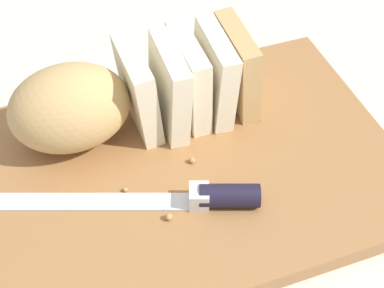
% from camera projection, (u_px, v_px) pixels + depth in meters
% --- Properties ---
extents(ground_plane, '(3.00, 3.00, 0.00)m').
position_uv_depth(ground_plane, '(192.00, 175.00, 0.62)').
color(ground_plane, beige).
extents(cutting_board, '(0.45, 0.33, 0.02)m').
position_uv_depth(cutting_board, '(192.00, 169.00, 0.61)').
color(cutting_board, '#9E6B3D').
rests_on(cutting_board, ground_plane).
extents(bread_loaf, '(0.28, 0.10, 0.10)m').
position_uv_depth(bread_loaf, '(125.00, 95.00, 0.61)').
color(bread_loaf, tan).
rests_on(bread_loaf, cutting_board).
extents(bread_knife, '(0.27, 0.12, 0.02)m').
position_uv_depth(bread_knife, '(194.00, 197.00, 0.56)').
color(bread_knife, silver).
rests_on(bread_knife, cutting_board).
extents(crumb_near_knife, '(0.00, 0.00, 0.00)m').
position_uv_depth(crumb_near_knife, '(132.00, 207.00, 0.56)').
color(crumb_near_knife, tan).
rests_on(crumb_near_knife, cutting_board).
extents(crumb_near_loaf, '(0.01, 0.01, 0.01)m').
position_uv_depth(crumb_near_loaf, '(125.00, 190.00, 0.58)').
color(crumb_near_loaf, tan).
rests_on(crumb_near_loaf, cutting_board).
extents(crumb_stray_left, '(0.01, 0.01, 0.01)m').
position_uv_depth(crumb_stray_left, '(192.00, 162.00, 0.60)').
color(crumb_stray_left, tan).
rests_on(crumb_stray_left, cutting_board).
extents(crumb_stray_right, '(0.01, 0.01, 0.01)m').
position_uv_depth(crumb_stray_right, '(169.00, 217.00, 0.55)').
color(crumb_stray_right, tan).
rests_on(crumb_stray_right, cutting_board).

